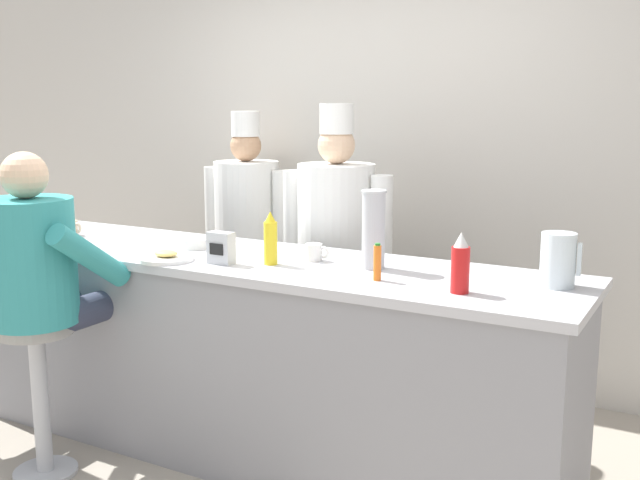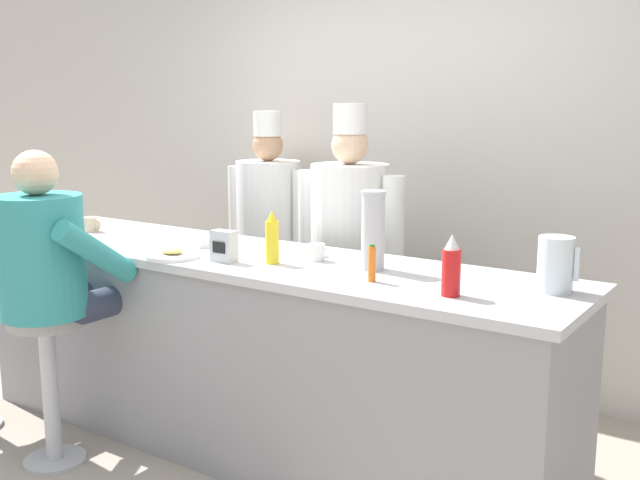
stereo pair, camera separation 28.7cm
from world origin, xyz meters
The scene contains 16 objects.
ground_plane centered at (0.00, 0.00, 0.00)m, with size 20.00×20.00×0.00m, color #9E9384.
wall_back centered at (0.00, 1.75, 1.35)m, with size 10.00×0.06×2.70m.
diner_counter centered at (0.00, 0.37, 0.48)m, with size 3.15×0.75×0.96m.
ketchup_bottle_red centered at (1.11, 0.21, 1.07)m, with size 0.07×0.07×0.23m.
mustard_bottle_yellow centered at (0.21, 0.28, 1.07)m, with size 0.06×0.06×0.24m.
hot_sauce_bottle_orange centered at (0.75, 0.23, 1.04)m, with size 0.03×0.03×0.15m.
water_pitcher_clear centered at (1.41, 0.48, 1.07)m, with size 0.16×0.14×0.21m.
breakfast_plate centered at (-0.25, 0.11, 0.98)m, with size 0.25×0.25×0.05m.
cereal_bowl centered at (-0.32, 0.42, 0.99)m, with size 0.16×0.16×0.05m.
coffee_mug_tan centered at (-1.13, 0.37, 1.00)m, with size 0.13×0.08×0.08m.
coffee_mug_white centered at (0.35, 0.44, 1.00)m, with size 0.12×0.08×0.08m.
cup_stack_steel centered at (0.64, 0.43, 1.13)m, with size 0.11×0.11×0.34m.
napkin_dispenser_chrome centered at (0.01, 0.18, 1.03)m, with size 0.12×0.07×0.14m.
diner_seated_teal centered at (-0.66, -0.26, 0.94)m, with size 0.59×0.58×1.47m.
cook_in_whites_near centered at (-0.68, 1.39, 0.89)m, with size 0.63×0.40×1.61m.
cook_in_whites_far centered at (0.12, 1.07, 0.91)m, with size 0.65×0.42×1.66m.
Camera 2 is at (2.22, -2.29, 1.68)m, focal length 42.00 mm.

